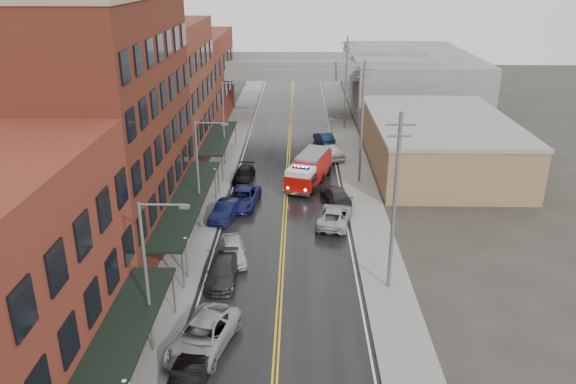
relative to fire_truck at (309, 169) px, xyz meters
name	(u,v)px	position (x,y,z in m)	size (l,w,h in m)	color
road	(286,201)	(-2.17, -4.39, -1.57)	(11.00, 160.00, 0.02)	black
sidewalk_left	(207,200)	(-9.47, -4.39, -1.50)	(3.00, 160.00, 0.15)	slate
sidewalk_right	(365,201)	(5.13, -4.39, -1.50)	(3.00, 160.00, 0.15)	slate
curb_left	(224,200)	(-7.82, -4.39, -1.50)	(0.30, 160.00, 0.15)	gray
curb_right	(347,201)	(3.48, -4.39, -1.50)	(0.30, 160.00, 0.15)	gray
brick_building_b	(106,124)	(-15.47, -11.39, 7.42)	(9.00, 20.00, 18.00)	#4F1F14
brick_building_c	(161,96)	(-15.47, 6.11, 5.92)	(9.00, 15.00, 15.00)	brown
brick_building_far	(192,79)	(-15.47, 23.61, 4.42)	(9.00, 20.00, 12.00)	maroon
tan_building	(438,144)	(13.83, 5.61, 0.92)	(14.00, 22.00, 5.00)	olive
right_far_block	(408,79)	(15.83, 35.61, 2.42)	(18.00, 30.00, 8.00)	slate
awning_0	(113,353)	(-9.66, -30.39, 1.41)	(2.60, 16.00, 3.09)	black
awning_1	(188,199)	(-9.67, -11.39, 1.41)	(2.60, 18.00, 3.09)	black
awning_2	(218,137)	(-9.66, 6.11, 1.41)	(2.60, 13.00, 3.09)	black
globe_lamp_1	(186,248)	(-8.57, -18.39, 0.74)	(0.44, 0.44, 3.12)	#59595B
globe_lamp_2	(215,177)	(-8.57, -4.39, 0.74)	(0.44, 0.44, 3.12)	#59595B
street_lamp_0	(150,270)	(-8.72, -26.39, 3.61)	(2.64, 0.22, 9.00)	#59595B
street_lamp_1	(201,169)	(-8.72, -10.39, 3.61)	(2.64, 0.22, 9.00)	#59595B
street_lamp_2	(226,119)	(-8.72, 5.61, 3.61)	(2.64, 0.22, 9.00)	#59595B
utility_pole_0	(395,201)	(5.03, -19.39, 4.73)	(1.80, 0.24, 12.00)	#59595B
utility_pole_1	(362,121)	(5.03, 0.61, 4.73)	(1.80, 0.24, 12.00)	#59595B
utility_pole_2	(346,82)	(5.03, 20.61, 4.73)	(1.80, 0.24, 12.00)	#59595B
overpass	(291,75)	(-2.17, 27.61, 4.41)	(40.00, 10.00, 7.50)	slate
fire_truck	(309,169)	(0.00, 0.00, 0.00)	(4.99, 8.36, 2.91)	#B00C08
parked_car_left_1	(187,384)	(-6.46, -29.83, -0.84)	(1.56, 4.46, 1.47)	black
parked_car_left_2	(203,336)	(-6.27, -26.05, -0.74)	(2.76, 5.99, 1.66)	#96999E
parked_car_left_3	(222,272)	(-6.13, -18.69, -0.87)	(1.98, 4.88, 1.42)	#272629
parked_car_left_4	(233,250)	(-5.77, -15.62, -0.81)	(1.81, 4.51, 1.54)	#B5B5B5
parked_car_left_5	(226,211)	(-7.17, -8.46, -0.82)	(1.61, 4.62, 1.52)	black
parked_car_left_6	(243,198)	(-5.99, -5.59, -0.81)	(2.56, 5.54, 1.54)	#131849
parked_car_left_7	(244,175)	(-6.47, 0.84, -0.91)	(1.86, 4.58, 1.33)	black
parked_car_right_0	(334,216)	(2.00, -9.31, -0.82)	(2.51, 5.45, 1.51)	#A6A8AE
parked_car_right_1	(336,195)	(2.38, -4.59, -0.86)	(2.02, 4.97, 1.44)	#27282A
parked_car_right_2	(332,151)	(2.77, 8.27, -0.74)	(1.98, 4.91, 1.67)	silver
parked_car_right_3	(324,138)	(2.05, 13.93, -0.85)	(1.53, 4.40, 1.45)	#0E1A33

